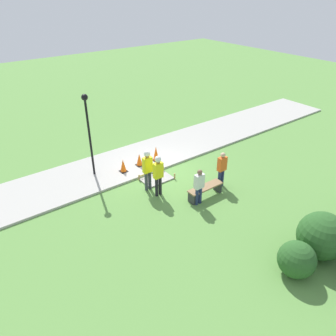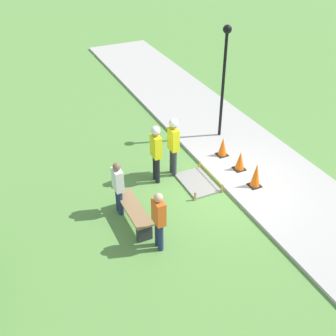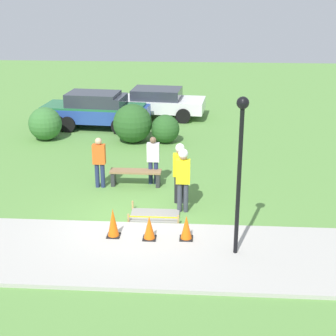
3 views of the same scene
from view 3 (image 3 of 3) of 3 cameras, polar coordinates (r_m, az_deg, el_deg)
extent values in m
plane|color=#5B8E42|center=(14.16, -3.94, -6.37)|extent=(60.00, 60.00, 0.00)
cube|color=#ADAAA3|center=(12.74, -4.90, -9.35)|extent=(28.00, 3.19, 0.10)
cube|color=gray|center=(14.59, -1.48, -5.35)|extent=(1.37, 0.89, 0.06)
cube|color=tan|center=(14.22, -4.41, -5.62)|extent=(0.05, 0.05, 0.28)
cube|color=tan|center=(14.10, 1.15, -5.80)|extent=(0.05, 0.05, 0.28)
cube|color=tan|center=(15.02, -3.94, -4.16)|extent=(0.05, 0.05, 0.28)
cube|color=tan|center=(14.91, 1.31, -4.31)|extent=(0.05, 0.05, 0.28)
cube|color=yellow|center=(14.12, -1.65, -5.46)|extent=(1.37, 0.00, 0.04)
cube|color=black|center=(13.43, -6.05, -7.45)|extent=(0.34, 0.34, 0.02)
cone|color=orange|center=(13.26, -6.11, -5.99)|extent=(0.29, 0.29, 0.74)
cube|color=black|center=(13.24, -2.07, -7.77)|extent=(0.34, 0.34, 0.02)
cone|color=orange|center=(13.10, -2.09, -6.56)|extent=(0.29, 0.29, 0.60)
cube|color=black|center=(13.23, 2.03, -7.78)|extent=(0.34, 0.34, 0.02)
cone|color=orange|center=(13.09, 2.05, -6.55)|extent=(0.29, 0.29, 0.61)
cube|color=#2D2D33|center=(16.86, -6.05, -1.13)|extent=(0.12, 0.40, 0.46)
cube|color=#2D2D33|center=(16.68, -1.10, -1.25)|extent=(0.12, 0.40, 0.46)
cube|color=olive|center=(16.66, -3.61, -0.36)|extent=(1.66, 0.44, 0.06)
cylinder|color=black|center=(15.35, 0.97, -2.38)|extent=(0.14, 0.14, 0.86)
cylinder|color=black|center=(15.34, 1.64, -2.39)|extent=(0.14, 0.14, 0.86)
cube|color=yellow|center=(15.07, 1.33, 0.34)|extent=(0.40, 0.22, 0.68)
sphere|color=#A37A5B|center=(14.92, 1.34, 2.00)|extent=(0.23, 0.23, 0.23)
sphere|color=white|center=(14.90, 1.34, 2.23)|extent=(0.27, 0.27, 0.27)
cylinder|color=#383D47|center=(14.78, 1.30, -3.26)|extent=(0.14, 0.14, 0.88)
cylinder|color=#383D47|center=(14.77, 2.00, -3.28)|extent=(0.14, 0.14, 0.88)
cube|color=yellow|center=(14.48, 1.68, -0.39)|extent=(0.40, 0.22, 0.70)
sphere|color=#A37A5B|center=(14.32, 1.70, 1.37)|extent=(0.24, 0.24, 0.24)
sphere|color=white|center=(14.30, 1.70, 1.62)|extent=(0.28, 0.28, 0.28)
cylinder|color=navy|center=(16.68, -7.85, -0.81)|extent=(0.14, 0.14, 0.80)
cylinder|color=navy|center=(16.64, -7.24, -0.82)|extent=(0.14, 0.14, 0.80)
cube|color=#E55B1E|center=(16.42, -7.66, 1.54)|extent=(0.40, 0.22, 0.64)
sphere|color=tan|center=(16.29, -7.73, 2.96)|extent=(0.22, 0.22, 0.22)
cylinder|color=navy|center=(16.82, -1.94, -0.49)|extent=(0.14, 0.14, 0.78)
cylinder|color=navy|center=(16.81, -1.33, -0.50)|extent=(0.14, 0.14, 0.78)
cube|color=silver|center=(16.58, -1.66, 1.75)|extent=(0.40, 0.22, 0.61)
sphere|color=brown|center=(16.46, -1.67, 3.12)|extent=(0.21, 0.21, 0.21)
cylinder|color=black|center=(11.95, 7.85, -1.72)|extent=(0.10, 0.10, 3.59)
sphere|color=black|center=(11.39, 8.29, 7.16)|extent=(0.28, 0.28, 0.28)
cube|color=#236B3D|center=(23.54, -8.22, 6.11)|extent=(4.62, 2.14, 0.67)
cube|color=#2D333D|center=(23.40, -8.29, 7.60)|extent=(2.37, 1.73, 0.57)
cylinder|color=black|center=(24.08, -4.39, 5.76)|extent=(0.74, 0.30, 0.72)
cylinder|color=black|center=(22.44, -5.40, 4.65)|extent=(0.74, 0.30, 0.72)
cylinder|color=black|center=(24.85, -10.68, 5.92)|extent=(0.74, 0.30, 0.72)
cylinder|color=black|center=(23.26, -12.09, 4.85)|extent=(0.74, 0.30, 0.72)
cube|color=white|center=(25.19, -1.24, 7.08)|extent=(4.74, 2.33, 0.57)
cube|color=#2D333D|center=(25.08, -1.25, 8.25)|extent=(2.44, 1.89, 0.48)
cylinder|color=black|center=(25.97, 2.25, 6.82)|extent=(0.71, 0.30, 0.69)
cylinder|color=black|center=(24.12, 1.70, 5.79)|extent=(0.71, 0.30, 0.69)
cylinder|color=black|center=(26.45, -3.92, 7.03)|extent=(0.71, 0.30, 0.69)
cylinder|color=black|center=(24.64, -4.91, 6.03)|extent=(0.71, 0.30, 0.69)
cube|color=#28479E|center=(23.50, -7.35, 6.02)|extent=(4.29, 2.26, 0.60)
cube|color=#2D333D|center=(23.38, -7.41, 7.34)|extent=(2.21, 1.85, 0.51)
cylinder|color=black|center=(24.16, -3.76, 5.79)|extent=(0.72, 0.30, 0.70)
cylinder|color=black|center=(22.37, -4.81, 4.59)|extent=(0.72, 0.30, 0.70)
cylinder|color=black|center=(24.83, -9.59, 5.95)|extent=(0.72, 0.30, 0.70)
cylinder|color=black|center=(23.09, -11.04, 4.78)|extent=(0.72, 0.30, 0.70)
sphere|color=#285623|center=(21.08, -0.30, 4.36)|extent=(1.17, 1.17, 1.17)
sphere|color=#387033|center=(22.05, -13.46, 4.80)|extent=(1.38, 1.38, 1.38)
sphere|color=#285623|center=(21.14, -3.96, 4.95)|extent=(1.59, 1.59, 1.59)
camera|label=1|loc=(24.51, 19.70, 22.93)|focal=35.00mm
camera|label=2|loc=(20.92, -27.16, 21.21)|focal=45.00mm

